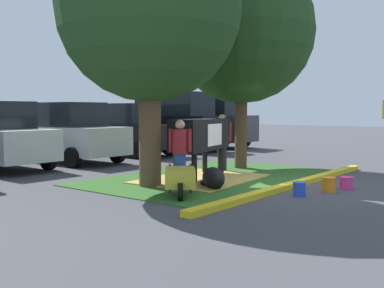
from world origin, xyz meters
TOP-DOWN VIEW (x-y plane):
  - ground_plane at (0.00, 0.00)m, footprint 80.00×80.00m
  - grass_island at (0.03, 1.84)m, footprint 6.77×4.35m
  - curb_yellow at (0.03, -0.48)m, footprint 7.97×0.24m
  - hay_bedding at (-0.49, 1.84)m, footprint 3.41×2.70m
  - shade_tree_left at (-2.03, 2.15)m, footprint 4.19×4.19m
  - shade_tree_right at (2.09, 2.31)m, footprint 4.32×4.32m
  - cow_holstein at (-0.18, 2.07)m, footprint 3.08×1.20m
  - calf_lying at (-1.31, 0.88)m, footprint 1.14×1.16m
  - person_handler at (1.18, 2.36)m, footprint 0.34×0.49m
  - person_visitor_near at (-1.80, 1.44)m, footprint 0.34×0.49m
  - wheelbarrow at (-2.57, 0.79)m, footprint 1.40×1.30m
  - bucket_blue at (-0.96, -1.07)m, footprint 0.28×0.28m
  - bucket_orange at (-0.14, -1.36)m, footprint 0.31×0.31m
  - bucket_pink at (0.45, -1.53)m, footprint 0.32×0.32m
  - sedan_silver at (-0.10, 7.80)m, footprint 2.05×4.42m
  - sedan_red at (2.90, 8.11)m, footprint 2.05×4.42m
  - suv_black at (5.58, 7.97)m, footprint 2.16×4.62m
  - suv_dark_grey at (8.05, 8.01)m, footprint 2.16×4.62m

SIDE VIEW (x-z plane):
  - ground_plane at x=0.00m, z-range 0.00..0.00m
  - grass_island at x=0.03m, z-range 0.00..0.02m
  - hay_bedding at x=-0.49m, z-range 0.01..0.04m
  - curb_yellow at x=0.03m, z-range 0.00..0.12m
  - bucket_pink at x=0.45m, z-range 0.01..0.29m
  - bucket_blue at x=-0.96m, z-range 0.01..0.30m
  - bucket_orange at x=-0.14m, z-range 0.01..0.33m
  - calf_lying at x=-1.31m, z-range 0.00..0.48m
  - wheelbarrow at x=-2.57m, z-range 0.07..0.70m
  - person_visitor_near at x=-1.80m, z-range 0.05..1.60m
  - person_handler at x=1.18m, z-range 0.06..1.71m
  - sedan_silver at x=-0.10m, z-range -0.03..1.99m
  - sedan_red at x=2.90m, z-range -0.03..1.99m
  - cow_holstein at x=-0.18m, z-range 0.33..1.91m
  - suv_black at x=5.58m, z-range 0.01..2.53m
  - suv_dark_grey at x=8.05m, z-range 0.01..2.53m
  - shade_tree_left at x=-2.03m, z-range 0.95..7.09m
  - shade_tree_right at x=2.09m, z-range 0.97..7.25m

